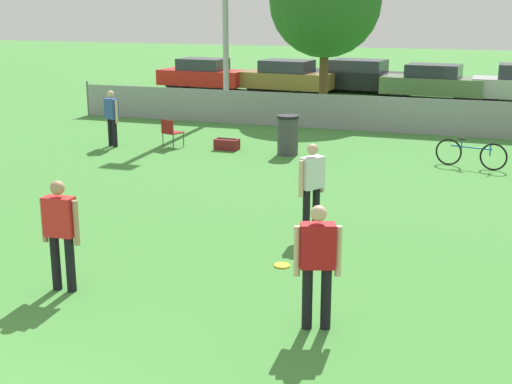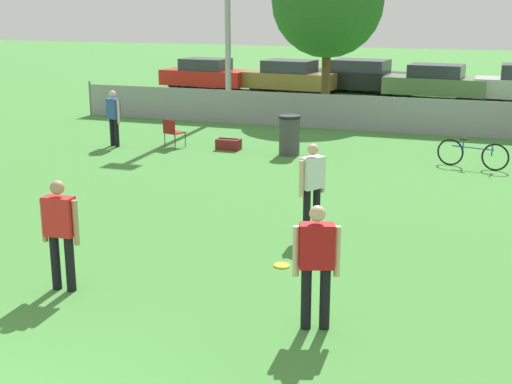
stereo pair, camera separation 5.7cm
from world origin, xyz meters
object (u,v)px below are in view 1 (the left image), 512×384
object	(u,v)px
parked_car_red	(203,74)
parked_car_tan	(287,77)
spectator_in_blue	(112,115)
bicycle_sideline	(471,154)
player_receiver_white	(312,182)
gear_bag_sideline	(227,144)
frisbee_disc	(282,265)
parked_car_olive	(433,82)
trash_bin	(288,135)
player_thrower_red	(60,228)
player_defender_red	(317,259)
tree_near_pole	(325,1)
folding_chair_sideline	(171,131)
parked_car_dark	(358,76)

from	to	relation	value
parked_car_red	parked_car_tan	size ratio (longest dim) A/B	0.95
spectator_in_blue	parked_car_red	xyz separation A→B (m)	(-2.94, 13.30, -0.21)
spectator_in_blue	bicycle_sideline	size ratio (longest dim) A/B	0.91
player_receiver_white	bicycle_sideline	size ratio (longest dim) A/B	0.92
parked_car_red	player_receiver_white	bearing A→B (deg)	-58.18
gear_bag_sideline	frisbee_disc	bearing A→B (deg)	-63.31
spectator_in_blue	parked_car_olive	world-z (taller)	spectator_in_blue
player_receiver_white	trash_bin	size ratio (longest dim) A/B	1.51
player_thrower_red	parked_car_olive	bearing A→B (deg)	80.60
player_defender_red	spectator_in_blue	distance (m)	12.44
tree_near_pole	folding_chair_sideline	distance (m)	8.94
bicycle_sideline	parked_car_red	xyz separation A→B (m)	(-12.53, 12.81, 0.34)
frisbee_disc	trash_bin	world-z (taller)	trash_bin
player_defender_red	parked_car_tan	size ratio (longest dim) A/B	0.37
parked_car_red	parked_car_tan	distance (m)	3.98
player_receiver_white	folding_chair_sideline	xyz separation A→B (m)	(-5.60, 6.06, -0.45)
parked_car_tan	gear_bag_sideline	bearing A→B (deg)	-74.64
gear_bag_sideline	parked_car_red	xyz separation A→B (m)	(-6.12, 12.69, 0.53)
tree_near_pole	parked_car_dark	size ratio (longest dim) A/B	1.27
parked_car_red	gear_bag_sideline	bearing A→B (deg)	-60.57
player_defender_red	spectator_in_blue	world-z (taller)	player_defender_red
bicycle_sideline	parked_car_tan	xyz separation A→B (m)	(-8.55, 12.99, 0.34)
player_receiver_white	parked_car_red	world-z (taller)	player_receiver_white
player_thrower_red	parked_car_olive	world-z (taller)	player_thrower_red
player_thrower_red	parked_car_red	size ratio (longest dim) A/B	0.38
player_defender_red	player_receiver_white	world-z (taller)	same
gear_bag_sideline	parked_car_tan	xyz separation A→B (m)	(-2.14, 12.87, 0.54)
player_thrower_red	player_receiver_white	distance (m)	4.47
bicycle_sideline	player_defender_red	bearing A→B (deg)	-84.25
parked_car_olive	folding_chair_sideline	bearing A→B (deg)	-109.73
tree_near_pole	trash_bin	world-z (taller)	tree_near_pole
player_thrower_red	trash_bin	world-z (taller)	player_thrower_red
gear_bag_sideline	parked_car_olive	world-z (taller)	parked_car_olive
player_defender_red	frisbee_disc	xyz separation A→B (m)	(-1.02, 1.91, -0.90)
player_receiver_white	parked_car_dark	world-z (taller)	player_receiver_white
frisbee_disc	gear_bag_sideline	distance (m)	8.99
tree_near_pole	bicycle_sideline	xyz separation A→B (m)	(5.61, -7.79, -3.60)
player_defender_red	parked_car_olive	world-z (taller)	player_defender_red
folding_chair_sideline	player_defender_red	bearing A→B (deg)	143.95
player_defender_red	trash_bin	world-z (taller)	player_defender_red
frisbee_disc	parked_car_olive	world-z (taller)	parked_car_olive
player_defender_red	gear_bag_sideline	size ratio (longest dim) A/B	2.43
parked_car_red	player_thrower_red	bearing A→B (deg)	-67.87
player_receiver_white	folding_chair_sideline	world-z (taller)	player_receiver_white
player_defender_red	player_receiver_white	size ratio (longest dim) A/B	1.00
player_thrower_red	folding_chair_sideline	xyz separation A→B (m)	(-2.99, 9.70, -0.45)
folding_chair_sideline	gear_bag_sideline	xyz separation A→B (m)	(1.57, 0.22, -0.31)
tree_near_pole	parked_car_olive	distance (m)	6.90
trash_bin	gear_bag_sideline	world-z (taller)	trash_bin
spectator_in_blue	gear_bag_sideline	size ratio (longest dim) A/B	2.39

